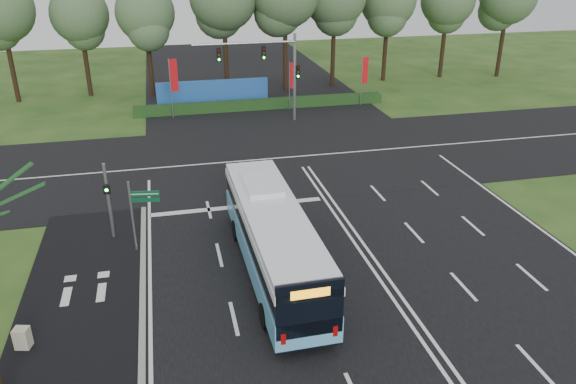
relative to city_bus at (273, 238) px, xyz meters
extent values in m
plane|color=#244918|center=(4.39, 1.98, -1.72)|extent=(120.00, 120.00, 0.00)
cube|color=black|center=(4.39, 1.98, -1.70)|extent=(20.00, 120.00, 0.04)
cube|color=black|center=(4.39, 13.98, -1.69)|extent=(120.00, 14.00, 0.05)
cube|color=black|center=(-8.11, -1.02, -1.69)|extent=(5.00, 18.00, 0.06)
cube|color=gray|center=(-5.71, -1.02, -1.66)|extent=(0.25, 18.00, 0.12)
cube|color=#5AA5D1|center=(0.00, 0.01, -0.66)|extent=(2.62, 11.90, 1.09)
cube|color=black|center=(0.00, 0.01, -1.15)|extent=(2.59, 11.84, 0.30)
cube|color=black|center=(0.00, 0.01, 0.33)|extent=(2.52, 11.72, 0.94)
cube|color=white|center=(0.00, 0.01, 0.92)|extent=(2.62, 11.90, 0.35)
cube|color=white|center=(0.00, 0.01, 1.27)|extent=(2.56, 11.42, 0.35)
cube|color=white|center=(-0.03, 2.49, 1.57)|extent=(1.62, 2.99, 0.25)
cube|color=black|center=(0.07, -5.86, 0.38)|extent=(2.40, 0.15, 2.18)
cube|color=orange|center=(0.07, -5.90, 1.07)|extent=(1.39, 0.08, 0.35)
cylinder|color=black|center=(-1.20, 3.36, -1.20)|extent=(0.29, 1.03, 1.03)
cylinder|color=black|center=(1.11, 3.39, -1.20)|extent=(0.29, 1.03, 1.03)
cylinder|color=black|center=(-1.11, -3.76, -1.20)|extent=(0.29, 1.03, 1.03)
cylinder|color=black|center=(1.20, -3.73, -1.20)|extent=(0.29, 1.03, 1.03)
cylinder|color=gray|center=(-7.15, 4.96, 0.26)|extent=(0.16, 0.16, 3.96)
cube|color=black|center=(-7.15, 4.78, 1.00)|extent=(0.32, 0.21, 0.45)
sphere|color=#19F233|center=(-7.15, 4.68, 1.00)|extent=(0.16, 0.16, 0.16)
cylinder|color=gray|center=(-6.02, 3.36, 0.08)|extent=(0.11, 0.11, 3.60)
cube|color=#0B4025|center=(-5.35, 3.25, 1.25)|extent=(1.34, 0.27, 0.27)
cube|color=#0B4025|center=(-5.35, 3.25, 0.94)|extent=(1.34, 0.27, 0.20)
cube|color=white|center=(-5.35, 3.22, 1.25)|extent=(1.25, 0.20, 0.04)
cube|color=beige|center=(-9.89, -3.01, -1.28)|extent=(0.61, 0.55, 0.87)
cylinder|color=gray|center=(-3.37, 25.37, 0.77)|extent=(0.08, 0.08, 4.98)
cube|color=red|center=(-3.03, 25.51, 1.82)|extent=(0.63, 0.29, 2.65)
cylinder|color=gray|center=(6.72, 25.74, 0.37)|extent=(0.06, 0.06, 4.17)
cube|color=red|center=(7.02, 25.76, 1.25)|extent=(0.56, 0.07, 2.23)
cylinder|color=gray|center=(13.28, 25.66, 0.47)|extent=(0.07, 0.07, 4.38)
cube|color=red|center=(13.59, 25.74, 1.40)|extent=(0.58, 0.18, 2.33)
cylinder|color=gray|center=(6.39, 22.48, 1.78)|extent=(0.24, 0.24, 7.00)
cylinder|color=gray|center=(2.39, 22.48, 4.68)|extent=(8.00, 0.16, 0.16)
cube|color=black|center=(3.89, 22.48, 3.88)|extent=(0.32, 0.28, 1.05)
cube|color=black|center=(0.39, 22.48, 3.88)|extent=(0.32, 0.28, 1.05)
cube|color=black|center=(6.64, 22.48, 2.28)|extent=(0.32, 0.28, 1.05)
cube|color=black|center=(4.39, 26.48, -1.32)|extent=(22.00, 1.20, 0.80)
cube|color=#1D51A1|center=(0.39, 28.98, -0.62)|extent=(10.00, 0.30, 2.20)
cylinder|color=black|center=(-17.07, 33.93, 2.17)|extent=(0.44, 0.44, 7.76)
sphere|color=#3F5D36|center=(-17.07, 33.93, 6.45)|extent=(5.72, 5.72, 5.72)
cylinder|color=black|center=(-10.76, 34.80, 1.85)|extent=(0.44, 0.44, 7.13)
sphere|color=#3F5D36|center=(-10.76, 34.80, 5.79)|extent=(5.25, 5.25, 5.25)
cylinder|color=black|center=(-4.93, 33.41, 1.90)|extent=(0.44, 0.44, 7.24)
sphere|color=#3F5D36|center=(-4.93, 33.41, 5.91)|extent=(5.33, 5.33, 5.33)
cylinder|color=black|center=(2.16, 32.94, 2.52)|extent=(0.44, 0.44, 8.48)
cylinder|color=black|center=(7.86, 32.44, 2.63)|extent=(0.44, 0.44, 8.69)
cylinder|color=black|center=(12.99, 33.41, 2.44)|extent=(0.44, 0.44, 8.32)
cylinder|color=black|center=(19.01, 34.54, 2.14)|extent=(0.44, 0.44, 7.71)
sphere|color=#3F5D36|center=(19.01, 34.54, 6.40)|extent=(5.68, 5.68, 5.68)
cylinder|color=black|center=(25.62, 34.63, 2.11)|extent=(0.44, 0.44, 7.65)
cylinder|color=black|center=(31.87, 33.54, 2.27)|extent=(0.44, 0.44, 7.97)
camera|label=1|loc=(-4.19, -21.08, 11.86)|focal=35.00mm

